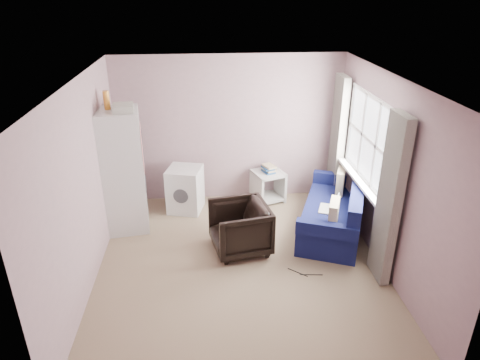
# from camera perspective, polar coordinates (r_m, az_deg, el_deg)

# --- Properties ---
(room) EXTENTS (3.84, 4.24, 2.54)m
(room) POSITION_cam_1_polar(r_m,az_deg,el_deg) (5.32, 0.22, -0.20)
(room) COLOR #836E56
(room) RESTS_ON ground
(armchair) EXTENTS (0.85, 0.89, 0.79)m
(armchair) POSITION_cam_1_polar(r_m,az_deg,el_deg) (6.05, -0.02, -6.10)
(armchair) COLOR black
(armchair) RESTS_ON ground
(fridge) EXTENTS (0.74, 0.73, 2.14)m
(fridge) POSITION_cam_1_polar(r_m,az_deg,el_deg) (6.61, -15.49, 1.21)
(fridge) COLOR silver
(fridge) RESTS_ON ground
(washing_machine) EXTENTS (0.64, 0.64, 0.75)m
(washing_machine) POSITION_cam_1_polar(r_m,az_deg,el_deg) (7.17, -7.33, -1.12)
(washing_machine) COLOR silver
(washing_machine) RESTS_ON ground
(side_table) EXTENTS (0.62, 0.62, 0.67)m
(side_table) POSITION_cam_1_polar(r_m,az_deg,el_deg) (7.48, 3.75, -0.51)
(side_table) COLOR #A9A9A5
(side_table) RESTS_ON ground
(sofa) EXTENTS (1.46, 2.03, 0.83)m
(sofa) POSITION_cam_1_polar(r_m,az_deg,el_deg) (6.71, 12.70, -4.33)
(sofa) COLOR #101549
(sofa) RESTS_ON ground
(window_dressing) EXTENTS (0.17, 2.62, 2.18)m
(window_dressing) POSITION_cam_1_polar(r_m,az_deg,el_deg) (6.38, 15.64, 1.80)
(window_dressing) COLOR white
(window_dressing) RESTS_ON ground
(floor_cables) EXTENTS (0.43, 0.21, 0.01)m
(floor_cables) POSITION_cam_1_polar(r_m,az_deg,el_deg) (5.85, 8.59, -12.23)
(floor_cables) COLOR black
(floor_cables) RESTS_ON ground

